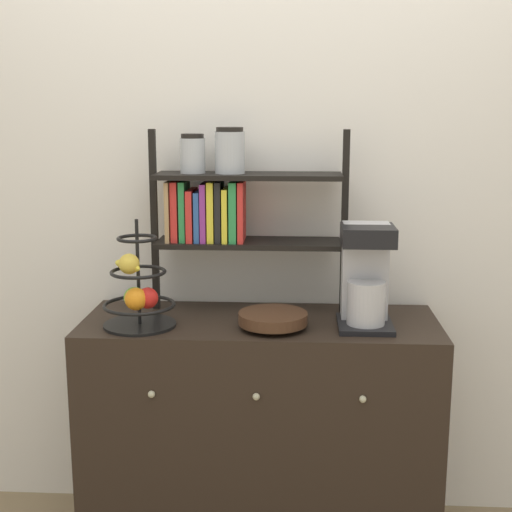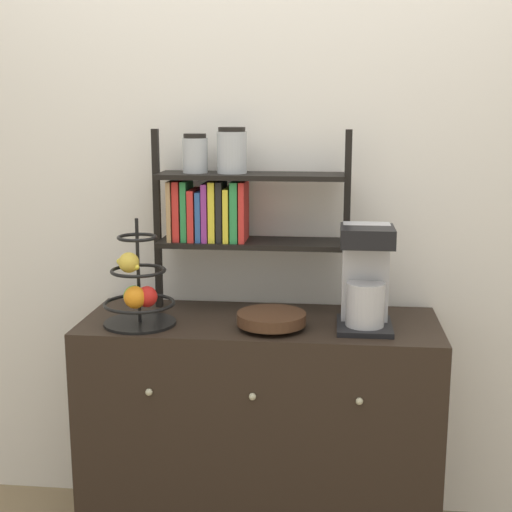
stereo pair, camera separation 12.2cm
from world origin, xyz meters
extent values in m
cube|color=silver|center=(0.00, 0.52, 1.30)|extent=(7.00, 0.05, 2.60)
cube|color=black|center=(0.00, 0.24, 0.43)|extent=(1.26, 0.47, 0.85)
sphere|color=#B2AD8C|center=(-0.35, -0.01, 0.66)|extent=(0.02, 0.02, 0.02)
sphere|color=#B2AD8C|center=(0.00, -0.01, 0.66)|extent=(0.02, 0.02, 0.02)
sphere|color=#B2AD8C|center=(0.35, -0.01, 0.66)|extent=(0.02, 0.02, 0.02)
cube|color=black|center=(0.36, 0.18, 0.86)|extent=(0.19, 0.22, 0.02)
cube|color=#B7B7BC|center=(0.36, 0.24, 1.04)|extent=(0.16, 0.09, 0.34)
cylinder|color=#B7B7BC|center=(0.36, 0.16, 0.94)|extent=(0.13, 0.13, 0.15)
cube|color=black|center=(0.36, 0.17, 1.17)|extent=(0.18, 0.18, 0.06)
cylinder|color=black|center=(-0.41, 0.14, 0.86)|extent=(0.25, 0.25, 0.01)
cylinder|color=black|center=(-0.41, 0.14, 1.04)|extent=(0.01, 0.01, 0.36)
torus|color=black|center=(-0.41, 0.14, 0.93)|extent=(0.25, 0.25, 0.01)
torus|color=black|center=(-0.41, 0.14, 1.04)|extent=(0.19, 0.19, 0.01)
torus|color=black|center=(-0.41, 0.14, 1.16)|extent=(0.14, 0.14, 0.01)
sphere|color=red|center=(-0.37, 0.10, 0.96)|extent=(0.07, 0.07, 0.07)
sphere|color=#6BAD33|center=(-0.42, 0.10, 0.96)|extent=(0.07, 0.07, 0.07)
sphere|color=orange|center=(-0.41, 0.08, 0.96)|extent=(0.08, 0.08, 0.08)
ellipsoid|color=yellow|center=(-0.45, 0.14, 1.06)|extent=(0.13, 0.13, 0.04)
sphere|color=gold|center=(-0.43, 0.11, 1.08)|extent=(0.07, 0.07, 0.07)
cylinder|color=#422819|center=(0.05, 0.14, 0.86)|extent=(0.13, 0.13, 0.02)
cylinder|color=#422819|center=(0.05, 0.14, 0.89)|extent=(0.24, 0.24, 0.04)
cube|color=black|center=(-0.40, 0.37, 1.18)|extent=(0.02, 0.02, 0.66)
cube|color=black|center=(0.30, 0.37, 1.18)|extent=(0.02, 0.02, 0.66)
cube|color=black|center=(-0.05, 0.37, 1.10)|extent=(0.67, 0.20, 0.02)
cube|color=black|center=(-0.05, 0.37, 1.35)|extent=(0.67, 0.20, 0.02)
cube|color=tan|center=(-0.34, 0.37, 1.22)|extent=(0.02, 0.16, 0.22)
cube|color=red|center=(-0.31, 0.37, 1.22)|extent=(0.02, 0.14, 0.22)
cube|color=#2D8C47|center=(-0.29, 0.37, 1.22)|extent=(0.02, 0.14, 0.22)
cube|color=red|center=(-0.26, 0.37, 1.21)|extent=(0.02, 0.16, 0.19)
cube|color=#2D599E|center=(-0.23, 0.37, 1.20)|extent=(0.02, 0.15, 0.18)
cube|color=#8C338C|center=(-0.21, 0.37, 1.22)|extent=(0.02, 0.16, 0.21)
cube|color=yellow|center=(-0.18, 0.37, 1.22)|extent=(0.02, 0.15, 0.22)
cube|color=black|center=(-0.16, 0.37, 1.22)|extent=(0.02, 0.15, 0.22)
cube|color=yellow|center=(-0.13, 0.37, 1.21)|extent=(0.02, 0.16, 0.19)
cube|color=#2D8C47|center=(-0.10, 0.37, 1.22)|extent=(0.03, 0.16, 0.22)
cube|color=red|center=(-0.08, 0.37, 1.22)|extent=(0.02, 0.16, 0.22)
cylinder|color=#ADB2B7|center=(-0.25, 0.37, 1.42)|extent=(0.09, 0.09, 0.12)
cylinder|color=black|center=(-0.25, 0.37, 1.49)|extent=(0.08, 0.08, 0.02)
cylinder|color=#ADB2B7|center=(-0.12, 0.37, 1.43)|extent=(0.11, 0.11, 0.15)
cylinder|color=black|center=(-0.12, 0.37, 1.51)|extent=(0.10, 0.10, 0.02)
camera|label=1|loc=(0.13, -2.19, 1.58)|focal=50.00mm
camera|label=2|loc=(0.25, -2.18, 1.58)|focal=50.00mm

